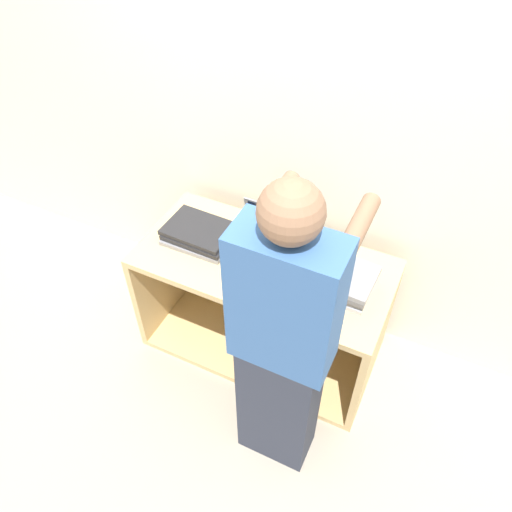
# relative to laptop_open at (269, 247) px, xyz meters

# --- Properties ---
(ground_plane) EXTENTS (12.00, 12.00, 0.00)m
(ground_plane) POSITION_rel_laptop_open_xyz_m (0.00, -0.37, -0.76)
(ground_plane) COLOR #9E9384
(wall_back) EXTENTS (8.00, 0.05, 2.40)m
(wall_back) POSITION_rel_laptop_open_xyz_m (0.00, 0.37, 0.44)
(wall_back) COLOR silver
(wall_back) RESTS_ON ground_plane
(cart) EXTENTS (1.30, 0.63, 0.70)m
(cart) POSITION_rel_laptop_open_xyz_m (0.00, 0.02, -0.40)
(cart) COLOR tan
(cart) RESTS_ON ground_plane
(laptop_open) EXTENTS (0.35, 0.32, 0.26)m
(laptop_open) POSITION_rel_laptop_open_xyz_m (0.00, 0.00, 0.00)
(laptop_open) COLOR gray
(laptop_open) RESTS_ON cart
(laptop_stack_left) EXTENTS (0.36, 0.27, 0.08)m
(laptop_stack_left) POSITION_rel_laptop_open_xyz_m (-0.37, -0.05, -0.01)
(laptop_stack_left) COLOR gray
(laptop_stack_left) RESTS_ON cart
(laptop_stack_right) EXTENTS (0.37, 0.26, 0.10)m
(laptop_stack_right) POSITION_rel_laptop_open_xyz_m (0.38, -0.05, -0.00)
(laptop_stack_right) COLOR #B7B7BC
(laptop_stack_right) RESTS_ON cart
(person) EXTENTS (0.40, 0.53, 1.64)m
(person) POSITION_rel_laptop_open_xyz_m (0.32, -0.57, 0.07)
(person) COLOR #2D3342
(person) RESTS_ON ground_plane
(inventory_tag) EXTENTS (0.06, 0.02, 0.01)m
(inventory_tag) POSITION_rel_laptop_open_xyz_m (0.38, -0.11, 0.05)
(inventory_tag) COLOR red
(inventory_tag) RESTS_ON laptop_stack_right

